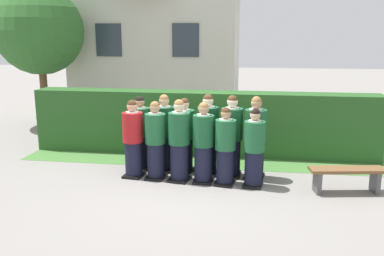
{
  "coord_description": "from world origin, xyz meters",
  "views": [
    {
      "loc": [
        1.21,
        -7.9,
        2.92
      ],
      "look_at": [
        0.0,
        0.27,
        1.05
      ],
      "focal_mm": 38.58,
      "sensor_mm": 36.0,
      "label": 1
    }
  ],
  "objects_px": {
    "student_front_row_5": "(254,150)",
    "student_rear_row_1": "(165,135)",
    "student_front_row_3": "(203,145)",
    "student_front_row_4": "(225,148)",
    "student_rear_row_3": "(208,136)",
    "student_rear_row_4": "(232,138)",
    "student_rear_row_2": "(184,137)",
    "student_rear_row_5": "(255,140)",
    "student_front_row_1": "(156,142)",
    "student_in_red_blazer": "(133,141)",
    "student_rear_row_0": "(141,135)",
    "wooden_bench": "(347,175)",
    "student_front_row_2": "(179,142)"
  },
  "relations": [
    {
      "from": "student_front_row_5",
      "to": "student_rear_row_1",
      "type": "bearing_deg",
      "value": 159.63
    },
    {
      "from": "student_front_row_3",
      "to": "student_front_row_4",
      "type": "xyz_separation_m",
      "value": [
        0.44,
        -0.07,
        -0.04
      ]
    },
    {
      "from": "student_rear_row_3",
      "to": "student_front_row_4",
      "type": "bearing_deg",
      "value": -54.44
    },
    {
      "from": "student_front_row_4",
      "to": "student_rear_row_4",
      "type": "xyz_separation_m",
      "value": [
        0.09,
        0.53,
        0.08
      ]
    },
    {
      "from": "student_rear_row_2",
      "to": "student_rear_row_5",
      "type": "distance_m",
      "value": 1.52
    },
    {
      "from": "student_front_row_1",
      "to": "student_rear_row_2",
      "type": "distance_m",
      "value": 0.72
    },
    {
      "from": "student_rear_row_1",
      "to": "student_rear_row_4",
      "type": "relative_size",
      "value": 0.98
    },
    {
      "from": "student_rear_row_1",
      "to": "student_front_row_5",
      "type": "bearing_deg",
      "value": -20.37
    },
    {
      "from": "student_in_red_blazer",
      "to": "student_rear_row_0",
      "type": "distance_m",
      "value": 0.53
    },
    {
      "from": "student_front_row_1",
      "to": "student_front_row_4",
      "type": "bearing_deg",
      "value": -6.05
    },
    {
      "from": "student_front_row_3",
      "to": "wooden_bench",
      "type": "height_order",
      "value": "student_front_row_3"
    },
    {
      "from": "student_rear_row_0",
      "to": "student_rear_row_2",
      "type": "xyz_separation_m",
      "value": [
        0.99,
        -0.06,
        -0.01
      ]
    },
    {
      "from": "student_front_row_5",
      "to": "student_rear_row_3",
      "type": "height_order",
      "value": "student_rear_row_3"
    },
    {
      "from": "student_front_row_5",
      "to": "student_rear_row_0",
      "type": "distance_m",
      "value": 2.58
    },
    {
      "from": "student_rear_row_4",
      "to": "student_rear_row_1",
      "type": "bearing_deg",
      "value": 173.84
    },
    {
      "from": "student_front_row_3",
      "to": "student_rear_row_5",
      "type": "bearing_deg",
      "value": 20.69
    },
    {
      "from": "student_front_row_1",
      "to": "student_rear_row_0",
      "type": "distance_m",
      "value": 0.73
    },
    {
      "from": "student_rear_row_1",
      "to": "wooden_bench",
      "type": "height_order",
      "value": "student_rear_row_1"
    },
    {
      "from": "student_front_row_1",
      "to": "student_rear_row_3",
      "type": "distance_m",
      "value": 1.12
    },
    {
      "from": "student_front_row_1",
      "to": "wooden_bench",
      "type": "xyz_separation_m",
      "value": [
        3.74,
        -0.27,
        -0.42
      ]
    },
    {
      "from": "student_front_row_3",
      "to": "student_front_row_1",
      "type": "bearing_deg",
      "value": 175.37
    },
    {
      "from": "wooden_bench",
      "to": "student_rear_row_0",
      "type": "bearing_deg",
      "value": 168.88
    },
    {
      "from": "student_rear_row_3",
      "to": "student_rear_row_4",
      "type": "distance_m",
      "value": 0.51
    },
    {
      "from": "student_rear_row_1",
      "to": "student_rear_row_3",
      "type": "height_order",
      "value": "student_rear_row_3"
    },
    {
      "from": "student_rear_row_2",
      "to": "student_rear_row_5",
      "type": "xyz_separation_m",
      "value": [
        1.51,
        -0.19,
        0.05
      ]
    },
    {
      "from": "student_front_row_5",
      "to": "student_front_row_2",
      "type": "bearing_deg",
      "value": 175.46
    },
    {
      "from": "student_rear_row_3",
      "to": "student_rear_row_5",
      "type": "relative_size",
      "value": 1.0
    },
    {
      "from": "student_front_row_3",
      "to": "student_rear_row_1",
      "type": "distance_m",
      "value": 1.11
    },
    {
      "from": "student_in_red_blazer",
      "to": "student_front_row_1",
      "type": "bearing_deg",
      "value": -3.64
    },
    {
      "from": "student_rear_row_0",
      "to": "student_rear_row_1",
      "type": "distance_m",
      "value": 0.55
    },
    {
      "from": "student_front_row_5",
      "to": "student_rear_row_0",
      "type": "xyz_separation_m",
      "value": [
        -2.47,
        0.74,
        0.04
      ]
    },
    {
      "from": "student_front_row_3",
      "to": "student_rear_row_4",
      "type": "height_order",
      "value": "student_rear_row_4"
    },
    {
      "from": "student_front_row_1",
      "to": "student_rear_row_1",
      "type": "height_order",
      "value": "student_rear_row_1"
    },
    {
      "from": "student_front_row_4",
      "to": "student_rear_row_2",
      "type": "bearing_deg",
      "value": 144.82
    },
    {
      "from": "student_in_red_blazer",
      "to": "student_rear_row_5",
      "type": "bearing_deg",
      "value": 6.25
    },
    {
      "from": "student_in_red_blazer",
      "to": "student_front_row_3",
      "type": "relative_size",
      "value": 0.99
    },
    {
      "from": "student_front_row_2",
      "to": "student_rear_row_1",
      "type": "xyz_separation_m",
      "value": [
        -0.43,
        0.6,
        0.0
      ]
    },
    {
      "from": "student_rear_row_5",
      "to": "student_rear_row_1",
      "type": "bearing_deg",
      "value": 173.41
    },
    {
      "from": "student_front_row_5",
      "to": "student_rear_row_4",
      "type": "xyz_separation_m",
      "value": [
        -0.46,
        0.56,
        0.08
      ]
    },
    {
      "from": "student_rear_row_3",
      "to": "student_rear_row_0",
      "type": "bearing_deg",
      "value": 175.01
    },
    {
      "from": "student_front_row_1",
      "to": "student_front_row_2",
      "type": "relative_size",
      "value": 0.97
    },
    {
      "from": "student_front_row_4",
      "to": "student_rear_row_3",
      "type": "height_order",
      "value": "student_rear_row_3"
    },
    {
      "from": "student_front_row_1",
      "to": "student_front_row_3",
      "type": "height_order",
      "value": "student_front_row_3"
    },
    {
      "from": "student_in_red_blazer",
      "to": "student_front_row_5",
      "type": "distance_m",
      "value": 2.5
    },
    {
      "from": "student_front_row_3",
      "to": "student_front_row_2",
      "type": "bearing_deg",
      "value": 178.24
    },
    {
      "from": "student_front_row_4",
      "to": "student_front_row_1",
      "type": "bearing_deg",
      "value": 173.95
    },
    {
      "from": "student_rear_row_3",
      "to": "student_rear_row_5",
      "type": "height_order",
      "value": "student_rear_row_3"
    },
    {
      "from": "student_front_row_5",
      "to": "student_rear_row_4",
      "type": "bearing_deg",
      "value": 129.78
    },
    {
      "from": "student_in_red_blazer",
      "to": "student_rear_row_0",
      "type": "bearing_deg",
      "value": 88.26
    },
    {
      "from": "student_rear_row_0",
      "to": "student_rear_row_1",
      "type": "bearing_deg",
      "value": -2.65
    }
  ]
}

